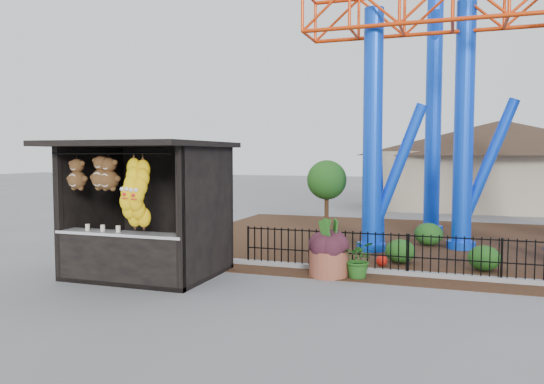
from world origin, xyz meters
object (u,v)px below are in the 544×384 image
(terracotta_planter, at_px, (328,263))
(prize_booth, at_px, (142,212))
(roller_coaster, at_px, (505,35))
(potted_plant, at_px, (359,259))

(terracotta_planter, bearing_deg, prize_booth, -160.00)
(terracotta_planter, bearing_deg, roller_coaster, 55.21)
(prize_booth, distance_m, terracotta_planter, 4.47)
(potted_plant, bearing_deg, roller_coaster, 56.44)
(prize_booth, bearing_deg, roller_coaster, 42.10)
(prize_booth, bearing_deg, terracotta_planter, 20.00)
(prize_booth, distance_m, potted_plant, 5.09)
(roller_coaster, bearing_deg, potted_plant, -120.08)
(prize_booth, bearing_deg, potted_plant, 17.76)
(terracotta_planter, distance_m, potted_plant, 0.72)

